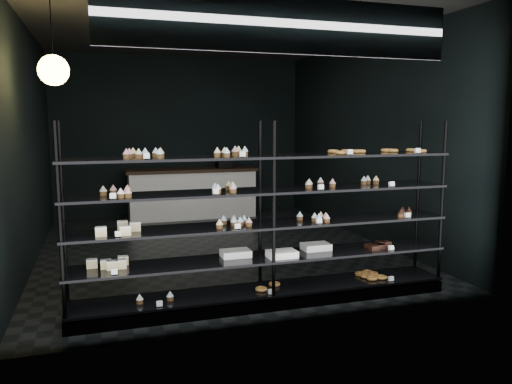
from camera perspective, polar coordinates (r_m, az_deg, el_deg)
room at (r=7.41m, az=-4.91°, el=5.70°), size 5.01×6.01×3.20m
display_shelf at (r=5.20m, az=1.01°, el=-6.11°), size 4.00×0.50×1.91m
signage at (r=4.67m, az=3.25°, el=18.51°), size 3.30×0.05×0.50m
pendant_lamp at (r=5.95m, az=-22.14°, el=12.78°), size 0.33×0.33×0.89m
service_counter at (r=9.98m, az=-7.24°, el=-0.06°), size 2.56×0.65×1.23m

